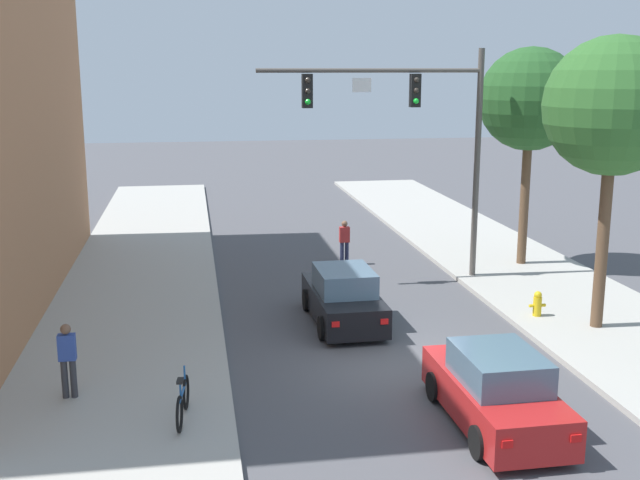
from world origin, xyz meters
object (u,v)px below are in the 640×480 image
(car_lead_black, at_px, (343,298))
(street_tree_second, at_px, (530,100))
(traffic_signal_mast, at_px, (416,120))
(fire_hydrant, at_px, (537,304))
(car_following_red, at_px, (495,391))
(pedestrian_crossing_road, at_px, (344,240))
(bicycle_leaning, at_px, (183,402))
(pedestrian_sidewalk_left_walker, at_px, (68,357))
(street_tree_nearest, at_px, (613,107))

(car_lead_black, xyz_separation_m, street_tree_second, (7.54, 5.16, 5.22))
(traffic_signal_mast, relative_size, fire_hydrant, 10.42)
(car_lead_black, height_order, fire_hydrant, car_lead_black)
(car_following_red, height_order, street_tree_second, street_tree_second)
(pedestrian_crossing_road, bearing_deg, bicycle_leaning, -114.75)
(car_following_red, xyz_separation_m, street_tree_second, (5.78, 11.98, 5.22))
(pedestrian_sidewalk_left_walker, relative_size, fire_hydrant, 2.28)
(fire_hydrant, height_order, street_tree_second, street_tree_second)
(pedestrian_sidewalk_left_walker, relative_size, pedestrian_crossing_road, 1.00)
(pedestrian_sidewalk_left_walker, height_order, street_tree_nearest, street_tree_nearest)
(car_following_red, height_order, pedestrian_crossing_road, pedestrian_crossing_road)
(pedestrian_crossing_road, xyz_separation_m, street_tree_nearest, (5.35, -8.35, 5.13))
(traffic_signal_mast, bearing_deg, car_lead_black, -128.90)
(fire_hydrant, xyz_separation_m, street_tree_nearest, (1.20, -1.12, 5.53))
(street_tree_second, bearing_deg, street_tree_nearest, -97.15)
(bicycle_leaning, relative_size, street_tree_nearest, 0.23)
(pedestrian_sidewalk_left_walker, xyz_separation_m, pedestrian_crossing_road, (8.11, 10.90, -0.15))
(street_tree_nearest, bearing_deg, pedestrian_sidewalk_left_walker, -169.28)
(traffic_signal_mast, distance_m, car_lead_black, 6.80)
(pedestrian_sidewalk_left_walker, xyz_separation_m, fire_hydrant, (12.26, 3.67, -0.56))
(fire_hydrant, bearing_deg, bicycle_leaning, -152.34)
(bicycle_leaning, xyz_separation_m, street_tree_nearest, (11.07, 4.05, 5.50))
(pedestrian_sidewalk_left_walker, relative_size, bicycle_leaning, 0.93)
(pedestrian_crossing_road, bearing_deg, car_lead_black, -101.37)
(traffic_signal_mast, height_order, car_lead_black, traffic_signal_mast)
(traffic_signal_mast, xyz_separation_m, pedestrian_crossing_road, (-1.80, 2.66, -4.47))
(traffic_signal_mast, relative_size, street_tree_nearest, 0.97)
(car_lead_black, bearing_deg, bicycle_leaning, -126.81)
(car_following_red, bearing_deg, pedestrian_crossing_road, 91.93)
(street_tree_second, bearing_deg, pedestrian_sidewalk_left_walker, -146.34)
(car_lead_black, height_order, bicycle_leaning, car_lead_black)
(car_following_red, bearing_deg, traffic_signal_mast, 82.78)
(car_lead_black, distance_m, bicycle_leaning, 7.36)
(traffic_signal_mast, xyz_separation_m, car_following_red, (-1.35, -10.68, -4.66))
(street_tree_second, bearing_deg, car_lead_black, -145.59)
(pedestrian_sidewalk_left_walker, bearing_deg, car_lead_black, 32.82)
(street_tree_nearest, height_order, street_tree_second, street_tree_nearest)
(pedestrian_sidewalk_left_walker, height_order, street_tree_second, street_tree_second)
(street_tree_second, bearing_deg, traffic_signal_mast, -163.56)
(pedestrian_sidewalk_left_walker, distance_m, street_tree_second, 17.90)
(pedestrian_crossing_road, bearing_deg, street_tree_second, -12.24)
(street_tree_nearest, distance_m, street_tree_second, 7.06)
(car_lead_black, xyz_separation_m, fire_hydrant, (5.46, -0.72, -0.22))
(pedestrian_sidewalk_left_walker, bearing_deg, street_tree_nearest, 10.72)
(traffic_signal_mast, relative_size, pedestrian_sidewalk_left_walker, 4.57)
(traffic_signal_mast, distance_m, car_following_red, 11.73)
(car_lead_black, bearing_deg, car_following_red, -75.53)
(pedestrian_sidewalk_left_walker, distance_m, fire_hydrant, 12.81)
(bicycle_leaning, bearing_deg, traffic_signal_mast, 52.35)
(car_following_red, distance_m, fire_hydrant, 7.14)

